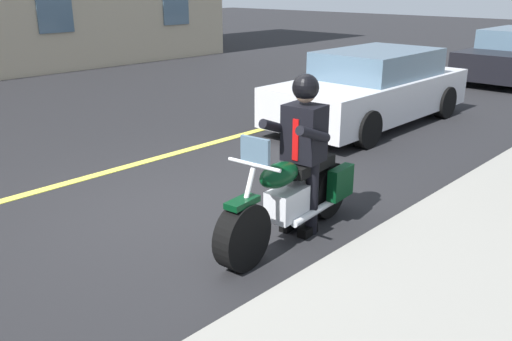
# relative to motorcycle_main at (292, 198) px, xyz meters

# --- Properties ---
(ground_plane) EXTENTS (80.00, 80.00, 0.00)m
(ground_plane) POSITION_rel_motorcycle_main_xyz_m (0.39, -1.29, -0.45)
(ground_plane) COLOR black
(lane_center_stripe) EXTENTS (60.00, 0.16, 0.01)m
(lane_center_stripe) POSITION_rel_motorcycle_main_xyz_m (0.39, -3.29, -0.45)
(lane_center_stripe) COLOR #E5DB4C
(lane_center_stripe) RESTS_ON ground_plane
(motorcycle_main) EXTENTS (2.22, 0.74, 1.26)m
(motorcycle_main) POSITION_rel_motorcycle_main_xyz_m (0.00, 0.00, 0.00)
(motorcycle_main) COLOR black
(motorcycle_main) RESTS_ON ground_plane
(rider_main) EXTENTS (0.66, 0.59, 1.74)m
(rider_main) POSITION_rel_motorcycle_main_xyz_m (-0.19, -0.02, 0.58)
(rider_main) COLOR black
(rider_main) RESTS_ON ground_plane
(car_silver) EXTENTS (4.60, 1.92, 1.40)m
(car_silver) POSITION_rel_motorcycle_main_xyz_m (-4.94, -2.09, 0.24)
(car_silver) COLOR silver
(car_silver) RESTS_ON ground_plane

